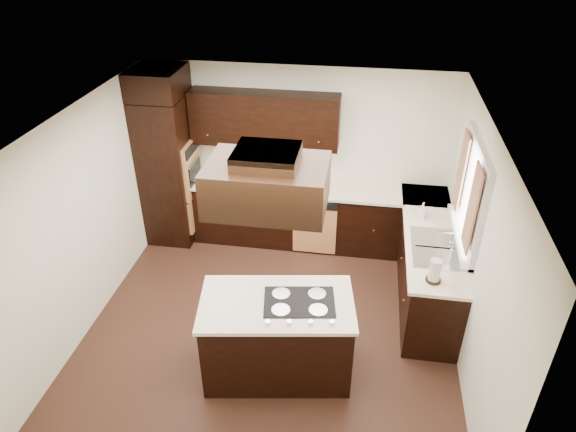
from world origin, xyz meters
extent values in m
cube|color=#522F20|center=(0.00, 0.00, -0.01)|extent=(4.20, 4.20, 0.02)
cube|color=silver|center=(0.00, 0.00, 2.51)|extent=(4.20, 4.20, 0.02)
cube|color=white|center=(0.00, 2.11, 1.25)|extent=(4.20, 0.02, 2.50)
cube|color=white|center=(0.00, -2.11, 1.25)|extent=(4.20, 0.02, 2.50)
cube|color=white|center=(-2.11, 0.00, 1.25)|extent=(0.02, 4.20, 2.50)
cube|color=white|center=(2.11, 0.00, 1.25)|extent=(0.02, 4.20, 2.50)
cube|color=black|center=(-1.78, 1.71, 1.06)|extent=(0.65, 0.75, 2.12)
cube|color=#DE9157|center=(-1.43, 1.71, 1.12)|extent=(0.05, 0.62, 0.78)
cube|color=black|center=(0.03, 1.80, 0.44)|extent=(2.93, 0.60, 0.88)
cube|color=black|center=(1.80, 0.90, 0.44)|extent=(0.60, 2.40, 0.88)
cube|color=#FCE7CD|center=(0.03, 1.79, 0.90)|extent=(2.93, 0.63, 0.04)
cube|color=#FCE7CD|center=(1.79, 0.90, 0.90)|extent=(0.63, 2.40, 0.04)
cube|color=black|center=(-0.43, 1.93, 1.81)|extent=(2.00, 0.34, 0.72)
cube|color=#DE9157|center=(0.33, 1.50, 0.40)|extent=(0.60, 0.05, 0.72)
cube|color=silver|center=(2.07, 0.55, 1.65)|extent=(0.06, 1.32, 1.12)
cube|color=white|center=(2.10, 0.55, 1.65)|extent=(0.00, 1.20, 1.00)
cube|color=#CEB197|center=(2.01, 0.13, 1.70)|extent=(0.02, 0.34, 0.90)
cube|color=#CEB197|center=(2.01, 0.97, 1.70)|extent=(0.02, 0.34, 0.90)
cube|color=silver|center=(1.80, 0.55, 0.92)|extent=(0.52, 0.84, 0.01)
cube|color=black|center=(0.19, -0.65, 0.44)|extent=(1.58, 1.02, 0.88)
cube|color=#FCE7CD|center=(0.19, -0.65, 0.90)|extent=(1.64, 1.08, 0.04)
cube|color=black|center=(0.41, -0.62, 0.93)|extent=(0.76, 0.57, 0.01)
cube|color=black|center=(0.10, -0.55, 2.16)|extent=(1.05, 0.72, 0.42)
cube|color=black|center=(0.10, -0.55, 2.44)|extent=(0.55, 0.50, 0.13)
cylinder|color=silver|center=(-0.93, 1.78, 0.97)|extent=(0.15, 0.15, 0.10)
cone|color=silver|center=(-0.93, 1.78, 1.15)|extent=(0.13, 0.13, 0.26)
cube|color=black|center=(-0.49, 1.71, 1.06)|extent=(0.35, 0.11, 0.29)
imported|color=silver|center=(-1.32, 1.70, 0.95)|extent=(0.32, 0.32, 0.06)
imported|color=silver|center=(1.69, 1.20, 1.02)|extent=(0.12, 0.12, 0.21)
cylinder|color=silver|center=(1.73, -0.07, 1.05)|extent=(0.15, 0.15, 0.26)
camera|label=1|loc=(0.91, -4.44, 4.27)|focal=32.00mm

